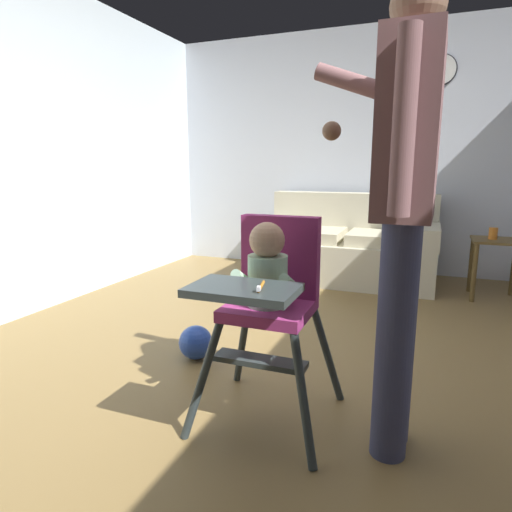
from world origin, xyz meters
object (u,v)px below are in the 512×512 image
object	(u,v)px
high_chair	(269,285)
adult_standing	(403,202)
couch	(348,247)
side_table	(496,256)
toy_ball	(196,342)
wall_clock	(441,70)
sippy_cup	(493,233)

from	to	relation	value
high_chair	adult_standing	bearing A→B (deg)	87.67
couch	side_table	bearing A→B (deg)	79.99
side_table	toy_ball	bearing A→B (deg)	-131.61
high_chair	toy_ball	bearing A→B (deg)	-125.27
adult_standing	wall_clock	xyz separation A→B (m)	(0.10, 3.19, 1.05)
toy_ball	side_table	world-z (taller)	side_table
high_chair	adult_standing	xyz separation A→B (m)	(0.53, -0.02, 0.38)
adult_standing	sippy_cup	distance (m)	2.59
adult_standing	side_table	distance (m)	2.64
toy_ball	side_table	distance (m)	2.73
side_table	adult_standing	bearing A→B (deg)	-104.77
toy_ball	high_chair	bearing A→B (deg)	-35.00
side_table	high_chair	bearing A→B (deg)	-115.66
wall_clock	toy_ball	bearing A→B (deg)	-114.49
toy_ball	sippy_cup	distance (m)	2.73
sippy_cup	adult_standing	bearing A→B (deg)	-103.92
high_chair	wall_clock	bearing A→B (deg)	168.54
wall_clock	couch	bearing A→B (deg)	-147.33
side_table	sippy_cup	xyz separation A→B (m)	(-0.04, 0.00, 0.19)
high_chair	sippy_cup	xyz separation A→B (m)	(1.14, 2.46, -0.05)
high_chair	wall_clock	world-z (taller)	wall_clock
adult_standing	sippy_cup	xyz separation A→B (m)	(0.62, 2.48, -0.43)
sippy_cup	side_table	bearing A→B (deg)	-0.00
adult_standing	wall_clock	size ratio (longest dim) A/B	5.82
toy_ball	wall_clock	xyz separation A→B (m)	(1.25, 2.74, 1.95)
couch	sippy_cup	world-z (taller)	couch
high_chair	wall_clock	xyz separation A→B (m)	(0.63, 3.17, 1.43)
adult_standing	high_chair	bearing A→B (deg)	-0.59
toy_ball	wall_clock	world-z (taller)	wall_clock
high_chair	sippy_cup	world-z (taller)	high_chair
adult_standing	sippy_cup	bearing A→B (deg)	-102.45
high_chair	wall_clock	size ratio (longest dim) A/B	3.03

